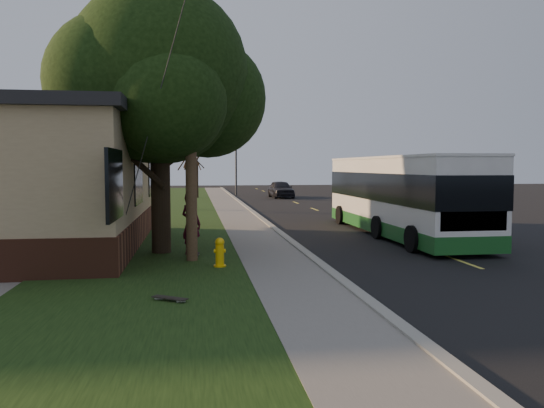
{
  "coord_description": "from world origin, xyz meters",
  "views": [
    {
      "loc": [
        -3.22,
        -13.34,
        2.61
      ],
      "look_at": [
        -0.96,
        2.06,
        1.5
      ],
      "focal_mm": 35.0,
      "sensor_mm": 36.0,
      "label": 1
    }
  ],
  "objects_px": {
    "bare_tree_far": "(197,174)",
    "dumpster": "(37,217)",
    "fire_hydrant": "(220,252)",
    "leafy_tree": "(160,79)",
    "transit_bus": "(399,194)",
    "skateboarder": "(191,224)",
    "utility_pole": "(190,90)",
    "skateboard_main": "(196,255)",
    "traffic_signal": "(236,160)",
    "skateboard_spare": "(170,298)",
    "distant_car": "(281,189)",
    "bare_tree_near": "(189,174)"
  },
  "relations": [
    {
      "from": "utility_pole",
      "to": "leafy_tree",
      "type": "height_order",
      "value": "utility_pole"
    },
    {
      "from": "utility_pole",
      "to": "skateboarder",
      "type": "relative_size",
      "value": 5.04
    },
    {
      "from": "bare_tree_far",
      "to": "skateboarder",
      "type": "relative_size",
      "value": 2.24
    },
    {
      "from": "bare_tree_far",
      "to": "distant_car",
      "type": "height_order",
      "value": "bare_tree_far"
    },
    {
      "from": "bare_tree_near",
      "to": "traffic_signal",
      "type": "relative_size",
      "value": 0.78
    },
    {
      "from": "skateboard_main",
      "to": "transit_bus",
      "type": "bearing_deg",
      "value": 28.43
    },
    {
      "from": "traffic_signal",
      "to": "skateboard_spare",
      "type": "height_order",
      "value": "traffic_signal"
    },
    {
      "from": "leafy_tree",
      "to": "skateboarder",
      "type": "distance_m",
      "value": 4.35
    },
    {
      "from": "skateboarder",
      "to": "distant_car",
      "type": "relative_size",
      "value": 0.42
    },
    {
      "from": "leafy_tree",
      "to": "distant_car",
      "type": "bearing_deg",
      "value": 73.61
    },
    {
      "from": "utility_pole",
      "to": "skateboarder",
      "type": "bearing_deg",
      "value": 91.19
    },
    {
      "from": "transit_bus",
      "to": "skateboard_main",
      "type": "relative_size",
      "value": 14.36
    },
    {
      "from": "utility_pole",
      "to": "distant_car",
      "type": "distance_m",
      "value": 30.29
    },
    {
      "from": "leafy_tree",
      "to": "traffic_signal",
      "type": "distance_m",
      "value": 31.76
    },
    {
      "from": "fire_hydrant",
      "to": "skateboard_spare",
      "type": "height_order",
      "value": "fire_hydrant"
    },
    {
      "from": "skateboarder",
      "to": "utility_pole",
      "type": "bearing_deg",
      "value": 132.9
    },
    {
      "from": "bare_tree_near",
      "to": "skateboarder",
      "type": "relative_size",
      "value": 2.39
    },
    {
      "from": "fire_hydrant",
      "to": "leafy_tree",
      "type": "distance_m",
      "value": 5.65
    },
    {
      "from": "bare_tree_near",
      "to": "skateboard_spare",
      "type": "height_order",
      "value": "bare_tree_near"
    },
    {
      "from": "traffic_signal",
      "to": "skateboard_main",
      "type": "distance_m",
      "value": 32.79
    },
    {
      "from": "utility_pole",
      "to": "skateboarder",
      "type": "distance_m",
      "value": 3.77
    },
    {
      "from": "distant_car",
      "to": "leafy_tree",
      "type": "bearing_deg",
      "value": -108.57
    },
    {
      "from": "traffic_signal",
      "to": "skateboard_spare",
      "type": "bearing_deg",
      "value": -96.42
    },
    {
      "from": "skateboarder",
      "to": "dumpster",
      "type": "height_order",
      "value": "skateboarder"
    },
    {
      "from": "bare_tree_far",
      "to": "distant_car",
      "type": "xyz_separation_m",
      "value": [
        6.92,
        0.15,
        -1.28
      ]
    },
    {
      "from": "dumpster",
      "to": "skateboard_main",
      "type": "bearing_deg",
      "value": -48.18
    },
    {
      "from": "distant_car",
      "to": "transit_bus",
      "type": "bearing_deg",
      "value": -90.98
    },
    {
      "from": "fire_hydrant",
      "to": "dumpster",
      "type": "height_order",
      "value": "dumpster"
    },
    {
      "from": "fire_hydrant",
      "to": "utility_pole",
      "type": "distance_m",
      "value": 4.37
    },
    {
      "from": "utility_pole",
      "to": "bare_tree_far",
      "type": "relative_size",
      "value": 2.25
    },
    {
      "from": "bare_tree_far",
      "to": "transit_bus",
      "type": "relative_size",
      "value": 0.37
    },
    {
      "from": "bare_tree_far",
      "to": "dumpster",
      "type": "distance_m",
      "value": 22.55
    },
    {
      "from": "utility_pole",
      "to": "bare_tree_far",
      "type": "distance_m",
      "value": 29.13
    },
    {
      "from": "utility_pole",
      "to": "skateboard_main",
      "type": "xyz_separation_m",
      "value": [
        0.1,
        0.57,
        -4.51
      ]
    },
    {
      "from": "skateboard_main",
      "to": "distant_car",
      "type": "relative_size",
      "value": 0.18
    },
    {
      "from": "traffic_signal",
      "to": "skateboard_main",
      "type": "height_order",
      "value": "traffic_signal"
    },
    {
      "from": "bare_tree_far",
      "to": "traffic_signal",
      "type": "distance_m",
      "value": 5.44
    },
    {
      "from": "leafy_tree",
      "to": "skateboard_main",
      "type": "xyz_separation_m",
      "value": [
        0.96,
        -1.08,
        -5.04
      ]
    },
    {
      "from": "leafy_tree",
      "to": "dumpster",
      "type": "bearing_deg",
      "value": 131.84
    },
    {
      "from": "bare_tree_far",
      "to": "traffic_signal",
      "type": "height_order",
      "value": "traffic_signal"
    },
    {
      "from": "transit_bus",
      "to": "skateboarder",
      "type": "height_order",
      "value": "transit_bus"
    },
    {
      "from": "distant_car",
      "to": "dumpster",
      "type": "bearing_deg",
      "value": -123.52
    },
    {
      "from": "distant_car",
      "to": "skateboarder",
      "type": "bearing_deg",
      "value": -106.56
    },
    {
      "from": "skateboarder",
      "to": "transit_bus",
      "type": "bearing_deg",
      "value": -112.22
    },
    {
      "from": "leafy_tree",
      "to": "bare_tree_far",
      "type": "height_order",
      "value": "leafy_tree"
    },
    {
      "from": "skateboard_main",
      "to": "dumpster",
      "type": "relative_size",
      "value": 0.49
    },
    {
      "from": "utility_pole",
      "to": "skateboard_spare",
      "type": "xyz_separation_m",
      "value": [
        -0.4,
        -4.31,
        -4.51
      ]
    },
    {
      "from": "fire_hydrant",
      "to": "dumpster",
      "type": "bearing_deg",
      "value": 128.66
    },
    {
      "from": "leafy_tree",
      "to": "distant_car",
      "type": "xyz_separation_m",
      "value": [
        8.09,
        27.5,
        -4.45
      ]
    },
    {
      "from": "fire_hydrant",
      "to": "transit_bus",
      "type": "bearing_deg",
      "value": 39.05
    }
  ]
}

